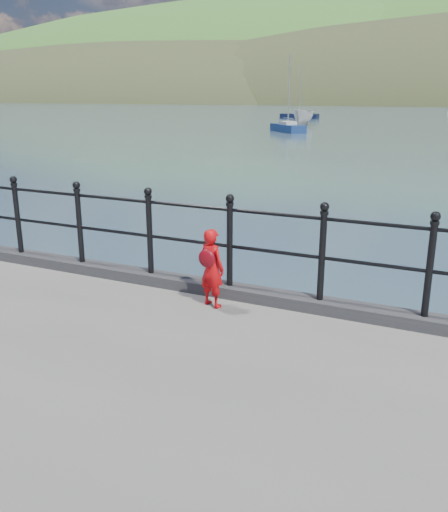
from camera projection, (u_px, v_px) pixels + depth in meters
The scene contains 7 objects.
ground at pixel (196, 351), 7.75m from camera, with size 600.00×600.00×0.00m, color #2D4251.
kerb at pixel (189, 284), 7.31m from camera, with size 60.00×0.30×0.15m, color #28282B.
railing at pixel (188, 230), 7.09m from camera, with size 18.11×0.11×1.20m.
child at pixel (212, 267), 6.61m from camera, with size 0.41×0.35×0.99m.
launch_white at pixel (303, 117), 61.30m from camera, with size 1.82×4.84×1.87m, color silver.
sailboat_port at pixel (288, 128), 51.37m from camera, with size 4.49×4.59×7.22m.
sailboat_left at pixel (299, 116), 78.24m from camera, with size 5.48×1.74×7.85m.
Camera 1 is at (3.35, -6.19, 3.54)m, focal length 38.00 mm.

